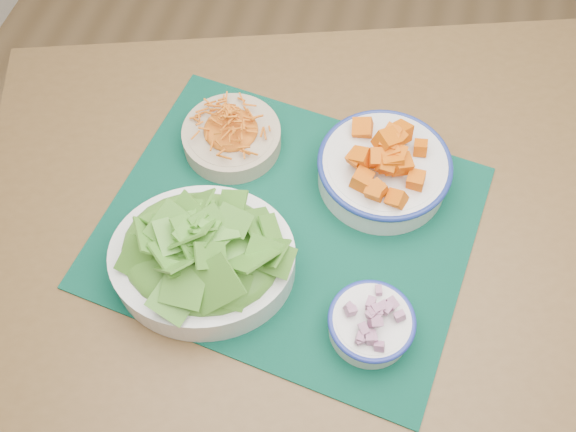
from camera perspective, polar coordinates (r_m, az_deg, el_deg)
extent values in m
plane|color=olive|center=(1.78, 12.54, -17.55)|extent=(4.00, 4.00, 0.00)
cube|color=brown|center=(1.13, 5.47, 0.17)|extent=(1.49, 1.22, 0.04)
cylinder|color=brown|center=(1.69, -17.16, 3.17)|extent=(0.06, 0.06, 0.71)
cylinder|color=brown|center=(1.79, 21.73, 5.36)|extent=(0.06, 0.06, 0.71)
cube|color=black|center=(1.09, 0.00, -0.85)|extent=(0.66, 0.57, 0.00)
cylinder|color=tan|center=(1.17, -5.01, 6.93)|extent=(0.20, 0.20, 0.04)
ellipsoid|color=orange|center=(1.15, -5.13, 7.93)|extent=(0.16, 0.16, 0.03)
cylinder|color=silver|center=(1.13, 8.46, 3.96)|extent=(0.28, 0.28, 0.06)
torus|color=navy|center=(1.11, 8.62, 4.66)|extent=(0.23, 0.23, 0.01)
ellipsoid|color=#DC6006|center=(1.08, 8.86, 5.71)|extent=(0.20, 0.20, 0.06)
ellipsoid|color=#30711B|center=(0.98, -7.92, -2.33)|extent=(0.26, 0.22, 0.07)
cylinder|color=silver|center=(1.00, 7.36, -9.57)|extent=(0.14, 0.14, 0.04)
torus|color=navy|center=(0.98, 7.47, -9.20)|extent=(0.13, 0.13, 0.01)
ellipsoid|color=maroon|center=(0.97, 7.59, -8.82)|extent=(0.11, 0.11, 0.03)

